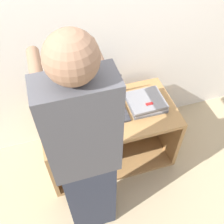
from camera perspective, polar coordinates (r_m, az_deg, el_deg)
name	(u,v)px	position (r m, az deg, el deg)	size (l,w,h in m)	color
ground_plane	(119,180)	(2.59, 1.44, -14.59)	(12.00, 12.00, 0.00)	tan
wall_back	(93,28)	(2.17, -4.07, 17.75)	(8.00, 0.05, 2.40)	silver
cart	(107,130)	(2.51, -1.04, -4.00)	(1.17, 0.62, 0.63)	#A87A47
laptop_open	(107,104)	(2.22, -1.13, 1.70)	(0.30, 0.35, 0.28)	#333338
laptop_stack_left	(69,120)	(2.17, -9.29, -1.79)	(0.32, 0.29, 0.06)	#232326
laptop_stack_right	(146,102)	(2.28, 7.37, 2.17)	(0.32, 0.29, 0.08)	slate
person	(86,159)	(1.64, -5.78, -10.14)	(0.40, 0.54, 1.79)	#2D3342
inventory_tag	(149,104)	(2.21, 8.14, 1.78)	(0.06, 0.02, 0.01)	red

